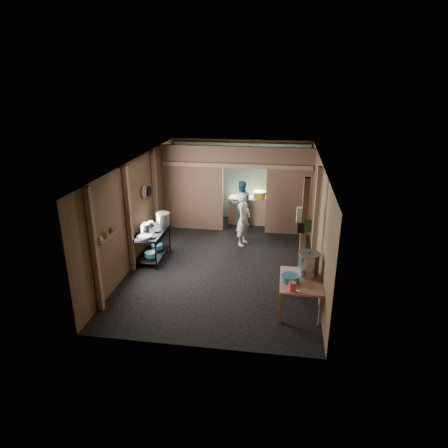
% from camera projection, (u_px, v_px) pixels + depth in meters
% --- Properties ---
extents(floor, '(4.50, 7.00, 0.00)m').
position_uv_depth(floor, '(225.00, 261.00, 10.25)').
color(floor, black).
rests_on(floor, ground).
extents(ceiling, '(4.50, 7.00, 0.00)m').
position_uv_depth(ceiling, '(225.00, 162.00, 9.34)').
color(ceiling, '#302D2B').
rests_on(ceiling, ground).
extents(wall_back, '(4.50, 0.00, 2.60)m').
position_uv_depth(wall_back, '(241.00, 179.00, 13.04)').
color(wall_back, brown).
rests_on(wall_back, ground).
extents(wall_front, '(4.50, 0.00, 2.60)m').
position_uv_depth(wall_front, '(194.00, 282.00, 6.56)').
color(wall_front, brown).
rests_on(wall_front, ground).
extents(wall_left, '(0.00, 7.00, 2.60)m').
position_uv_depth(wall_left, '(138.00, 209.00, 10.11)').
color(wall_left, brown).
rests_on(wall_left, ground).
extents(wall_right, '(0.00, 7.00, 2.60)m').
position_uv_depth(wall_right, '(318.00, 218.00, 9.48)').
color(wall_right, brown).
rests_on(wall_right, ground).
extents(partition_left, '(1.85, 0.10, 2.60)m').
position_uv_depth(partition_left, '(193.00, 188.00, 12.02)').
color(partition_left, brown).
rests_on(partition_left, floor).
extents(partition_right, '(1.35, 0.10, 2.60)m').
position_uv_depth(partition_right, '(289.00, 192.00, 11.61)').
color(partition_right, brown).
rests_on(partition_right, floor).
extents(partition_header, '(1.30, 0.10, 0.60)m').
position_uv_depth(partition_header, '(245.00, 157.00, 11.45)').
color(partition_header, brown).
rests_on(partition_header, wall_back).
extents(turquoise_panel, '(4.40, 0.06, 2.50)m').
position_uv_depth(turquoise_panel, '(241.00, 181.00, 13.00)').
color(turquoise_panel, '#609A97').
rests_on(turquoise_panel, wall_back).
extents(back_counter, '(1.20, 0.50, 0.85)m').
position_uv_depth(back_counter, '(248.00, 210.00, 12.79)').
color(back_counter, '#86664F').
rests_on(back_counter, floor).
extents(wall_clock, '(0.20, 0.03, 0.20)m').
position_uv_depth(wall_clock, '(249.00, 162.00, 12.70)').
color(wall_clock, white).
rests_on(wall_clock, wall_back).
extents(post_left_a, '(0.10, 0.12, 2.60)m').
position_uv_depth(post_left_a, '(95.00, 251.00, 7.70)').
color(post_left_a, '#86664F').
rests_on(post_left_a, floor).
extents(post_left_b, '(0.10, 0.12, 2.60)m').
position_uv_depth(post_left_b, '(129.00, 220.00, 9.36)').
color(post_left_b, '#86664F').
rests_on(post_left_b, floor).
extents(post_left_c, '(0.10, 0.12, 2.60)m').
position_uv_depth(post_left_c, '(155.00, 196.00, 11.21)').
color(post_left_c, '#86664F').
rests_on(post_left_c, floor).
extents(post_right, '(0.10, 0.12, 2.60)m').
position_uv_depth(post_right, '(316.00, 221.00, 9.31)').
color(post_right, '#86664F').
rests_on(post_right, floor).
extents(post_free, '(0.12, 0.12, 2.60)m').
position_uv_depth(post_free, '(303.00, 238.00, 8.33)').
color(post_free, '#86664F').
rests_on(post_free, floor).
extents(cross_beam, '(4.40, 0.12, 0.12)m').
position_uv_depth(cross_beam, '(236.00, 166.00, 11.52)').
color(cross_beam, '#86664F').
rests_on(cross_beam, wall_left).
extents(pan_lid_big, '(0.03, 0.34, 0.34)m').
position_uv_depth(pan_lid_big, '(144.00, 192.00, 10.36)').
color(pan_lid_big, gray).
rests_on(pan_lid_big, wall_left).
extents(pan_lid_small, '(0.03, 0.30, 0.30)m').
position_uv_depth(pan_lid_small, '(149.00, 191.00, 10.76)').
color(pan_lid_small, black).
rests_on(pan_lid_small, wall_left).
extents(wall_shelf, '(0.14, 0.80, 0.03)m').
position_uv_depth(wall_shelf, '(107.00, 237.00, 8.12)').
color(wall_shelf, '#86664F').
rests_on(wall_shelf, wall_left).
extents(jar_white, '(0.07, 0.07, 0.10)m').
position_uv_depth(jar_white, '(101.00, 239.00, 7.87)').
color(jar_white, white).
rests_on(jar_white, wall_shelf).
extents(jar_yellow, '(0.08, 0.08, 0.10)m').
position_uv_depth(jar_yellow, '(106.00, 234.00, 8.10)').
color(jar_yellow, '#B2761C').
rests_on(jar_yellow, wall_shelf).
extents(jar_green, '(0.06, 0.06, 0.10)m').
position_uv_depth(jar_green, '(111.00, 230.00, 8.30)').
color(jar_green, '#285025').
rests_on(jar_green, wall_shelf).
extents(bag_white, '(0.22, 0.15, 0.32)m').
position_uv_depth(bag_white, '(302.00, 215.00, 8.25)').
color(bag_white, white).
rests_on(bag_white, post_free).
extents(bag_green, '(0.16, 0.12, 0.24)m').
position_uv_depth(bag_green, '(308.00, 226.00, 8.16)').
color(bag_green, '#285025').
rests_on(bag_green, post_free).
extents(bag_black, '(0.14, 0.10, 0.20)m').
position_uv_depth(bag_black, '(300.00, 228.00, 8.18)').
color(bag_black, black).
rests_on(bag_black, post_free).
extents(gas_range, '(0.68, 1.33, 0.78)m').
position_uv_depth(gas_range, '(152.00, 245.00, 10.24)').
color(gas_range, black).
rests_on(gas_range, floor).
extents(prep_table, '(0.83, 1.14, 0.67)m').
position_uv_depth(prep_table, '(300.00, 295.00, 8.03)').
color(prep_table, tan).
rests_on(prep_table, floor).
extents(stove_pot_large, '(0.44, 0.44, 0.35)m').
position_uv_depth(stove_pot_large, '(163.00, 219.00, 10.47)').
color(stove_pot_large, '#B7B7B7').
rests_on(stove_pot_large, gas_range).
extents(stove_pot_med, '(0.31, 0.31, 0.22)m').
position_uv_depth(stove_pot_med, '(144.00, 228.00, 10.06)').
color(stove_pot_med, '#B7B7B7').
rests_on(stove_pot_med, gas_range).
extents(stove_saucepan, '(0.22, 0.22, 0.11)m').
position_uv_depth(stove_saucepan, '(150.00, 224.00, 10.47)').
color(stove_saucepan, '#B7B7B7').
rests_on(stove_saucepan, gas_range).
extents(frying_pan, '(0.49, 0.62, 0.07)m').
position_uv_depth(frying_pan, '(146.00, 236.00, 9.69)').
color(frying_pan, gray).
rests_on(frying_pan, gas_range).
extents(blue_tub_front, '(0.30, 0.30, 0.12)m').
position_uv_depth(blue_tub_front, '(151.00, 254.00, 10.13)').
color(blue_tub_front, '#2F6E7C').
rests_on(blue_tub_front, gas_range).
extents(blue_tub_back, '(0.31, 0.31, 0.12)m').
position_uv_depth(blue_tub_back, '(157.00, 246.00, 10.60)').
color(blue_tub_back, '#2F6E7C').
rests_on(blue_tub_back, gas_range).
extents(stock_pot, '(0.50, 0.50, 0.52)m').
position_uv_depth(stock_pot, '(308.00, 265.00, 8.02)').
color(stock_pot, '#B7B7B7').
rests_on(stock_pot, prep_table).
extents(wash_basin, '(0.40, 0.40, 0.13)m').
position_uv_depth(wash_basin, '(290.00, 278.00, 7.84)').
color(wash_basin, '#2F6E7C').
rests_on(wash_basin, prep_table).
extents(pink_bucket, '(0.17, 0.17, 0.17)m').
position_uv_depth(pink_bucket, '(292.00, 286.00, 7.51)').
color(pink_bucket, '#F04F60').
rests_on(pink_bucket, prep_table).
extents(knife, '(0.29, 0.14, 0.01)m').
position_uv_depth(knife, '(297.00, 291.00, 7.50)').
color(knife, '#B7B7B7').
rests_on(knife, prep_table).
extents(yellow_tub, '(0.40, 0.40, 0.22)m').
position_uv_depth(yellow_tub, '(259.00, 195.00, 12.56)').
color(yellow_tub, '#B2761C').
rests_on(yellow_tub, back_counter).
extents(cook, '(0.49, 0.63, 1.52)m').
position_uv_depth(cook, '(244.00, 219.00, 11.03)').
color(cook, silver).
rests_on(cook, floor).
extents(worker_back, '(0.87, 0.77, 1.49)m').
position_uv_depth(worker_back, '(241.00, 204.00, 12.41)').
color(worker_back, '#24576A').
rests_on(worker_back, floor).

